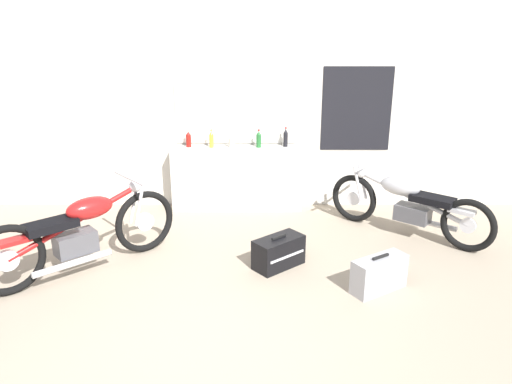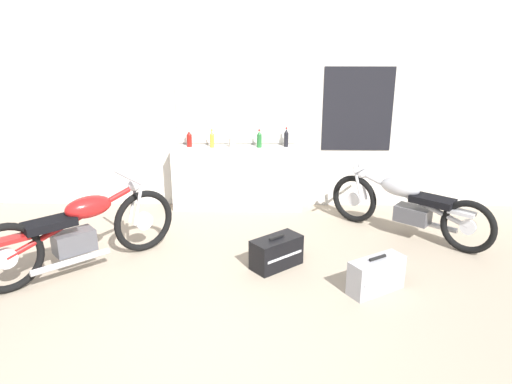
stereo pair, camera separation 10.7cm
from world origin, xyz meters
The scene contains 12 objects.
ground_plane centered at (0.00, 0.00, 0.00)m, with size 24.00×24.00×0.00m, color gray.
wall_back centered at (0.02, 3.44, 1.40)m, with size 10.00×0.07×2.80m.
sill_counter centered at (0.20, 3.26, 0.43)m, with size 1.74×0.28×0.86m.
bottle_leftmost centered at (-0.43, 3.26, 0.96)m, with size 0.07×0.07×0.22m.
bottle_left_center centered at (-0.12, 3.23, 0.97)m, with size 0.06×0.06×0.24m.
bottle_center centered at (0.14, 3.24, 0.94)m, with size 0.07×0.07×0.17m.
bottle_right_center centered at (0.50, 3.24, 0.97)m, with size 0.07×0.07×0.24m.
bottle_rightmost centered at (0.85, 3.29, 0.98)m, with size 0.06×0.06×0.26m.
motorcycle_red centered at (-1.30, 1.46, 0.43)m, with size 1.65×1.45×0.90m.
motorcycle_silver centered at (2.26, 2.37, 0.39)m, with size 1.62×1.32×0.78m.
hard_case_black centered at (0.70, 1.56, 0.16)m, with size 0.58×0.54×0.35m.
hard_case_silver centered at (1.63, 1.07, 0.17)m, with size 0.58×0.47×0.36m.
Camera 2 is at (0.57, -3.14, 2.45)m, focal length 35.00 mm.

